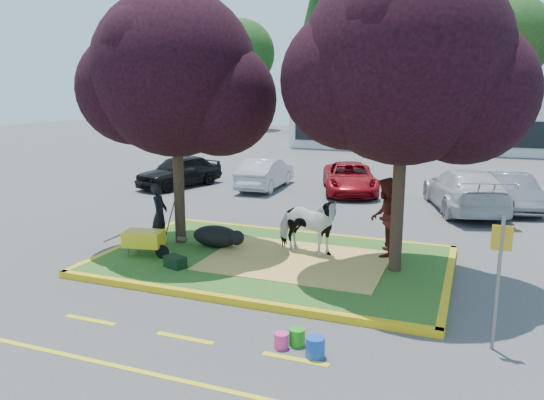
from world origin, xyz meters
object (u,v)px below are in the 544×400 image
(car_black, at_px, (180,171))
(wheelbarrow, at_px, (144,239))
(sign_post, at_px, (499,269))
(calf, at_px, (216,236))
(cow, at_px, (307,226))
(bucket_green, at_px, (297,337))
(handler, at_px, (160,214))
(bucket_pink, at_px, (281,341))
(bucket_blue, at_px, (315,347))
(car_silver, at_px, (265,173))

(car_black, bearing_deg, wheelbarrow, -46.42)
(sign_post, bearing_deg, car_black, 136.14)
(calf, bearing_deg, cow, 17.73)
(wheelbarrow, height_order, bucket_green, wheelbarrow)
(calf, distance_m, handler, 1.59)
(wheelbarrow, distance_m, bucket_pink, 5.52)
(calf, relative_size, bucket_green, 4.40)
(cow, height_order, wheelbarrow, cow)
(handler, relative_size, bucket_blue, 4.86)
(cow, relative_size, calf, 1.36)
(bucket_green, relative_size, car_silver, 0.07)
(calf, relative_size, sign_post, 0.57)
(sign_post, relative_size, bucket_pink, 8.73)
(car_black, relative_size, car_silver, 1.02)
(sign_post, bearing_deg, car_silver, 123.96)
(bucket_pink, height_order, car_black, car_black)
(bucket_green, bearing_deg, bucket_pink, -138.21)
(handler, bearing_deg, car_black, 13.04)
(calf, height_order, bucket_pink, calf)
(handler, distance_m, wheelbarrow, 1.09)
(bucket_green, xyz_separation_m, bucket_blue, (0.40, -0.28, 0.02))
(wheelbarrow, relative_size, car_silver, 0.43)
(bucket_green, xyz_separation_m, bucket_pink, (-0.21, -0.19, -0.02))
(cow, height_order, car_black, cow)
(cow, height_order, bucket_blue, cow)
(bucket_pink, bearing_deg, bucket_green, 41.79)
(car_silver, bearing_deg, calf, 101.29)
(bucket_green, height_order, bucket_blue, bucket_blue)
(cow, relative_size, bucket_blue, 5.21)
(cow, relative_size, handler, 1.07)
(bucket_green, height_order, car_black, car_black)
(calf, bearing_deg, handler, -154.26)
(wheelbarrow, height_order, car_silver, car_silver)
(car_silver, bearing_deg, wheelbarrow, 92.42)
(cow, relative_size, sign_post, 0.77)
(calf, xyz_separation_m, bucket_pink, (3.38, -4.28, -0.30))
(car_black, bearing_deg, bucket_blue, -33.70)
(handler, bearing_deg, bucket_green, -141.15)
(handler, height_order, sign_post, sign_post)
(bucket_green, bearing_deg, cow, 105.51)
(bucket_blue, bearing_deg, bucket_green, 145.24)
(calf, height_order, sign_post, sign_post)
(cow, relative_size, car_silver, 0.45)
(bucket_blue, height_order, car_silver, car_silver)
(car_silver, bearing_deg, bucket_green, 111.70)
(calf, xyz_separation_m, car_silver, (-2.10, 8.71, 0.22))
(handler, relative_size, car_silver, 0.42)
(sign_post, xyz_separation_m, bucket_green, (-3.04, -1.03, -1.23))
(calf, relative_size, car_black, 0.32)
(wheelbarrow, relative_size, bucket_pink, 6.53)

